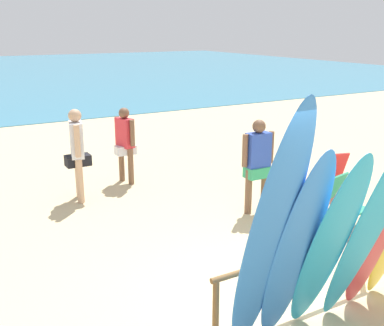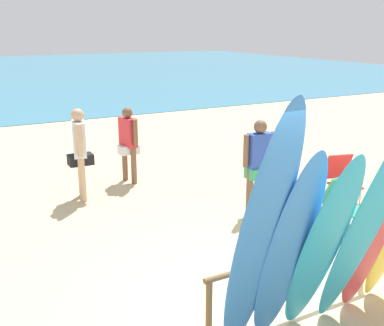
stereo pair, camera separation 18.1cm
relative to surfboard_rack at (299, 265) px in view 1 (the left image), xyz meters
The scene contains 12 objects.
ground 14.01m from the surfboard_rack, 90.00° to the left, with size 60.00×60.00×0.00m, color #D3BC8C.
surfboard_rack is the anchor object (origin of this frame).
surfboard_blue_0 1.38m from the surfboard_rack, 147.58° to the right, with size 0.54×0.08×2.71m, color #337AD1.
surfboard_blue_1 0.97m from the surfboard_rack, 136.49° to the right, with size 0.56×0.08×2.21m, color #337AD1.
surfboard_teal_2 0.85m from the surfboard_rack, 110.44° to the right, with size 0.47×0.08×2.22m, color #289EC6.
surfboard_teal_3 1.12m from the surfboard_rack, 74.04° to the right, with size 0.53×0.06×2.76m, color #289EC6.
surfboard_red_4 0.99m from the surfboard_rack, 43.07° to the right, with size 0.51×0.08×2.20m, color #D13D42.
beachgoer_by_water 5.13m from the surfboard_rack, 90.58° to the left, with size 0.41×0.57×1.56m.
beachgoer_photographing 4.78m from the surfboard_rack, 104.34° to the left, with size 0.44×0.63×1.70m.
beachgoer_strolling 2.87m from the surfboard_rack, 62.44° to the left, with size 0.62×0.26×1.63m.
beach_chair_red 2.66m from the surfboard_rack, 33.40° to the left, with size 0.64×0.79×0.81m.
beach_chair_blue 3.91m from the surfboard_rack, 37.38° to the left, with size 0.65×0.77×0.83m.
Camera 1 is at (-3.38, -3.52, 3.10)m, focal length 43.49 mm.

